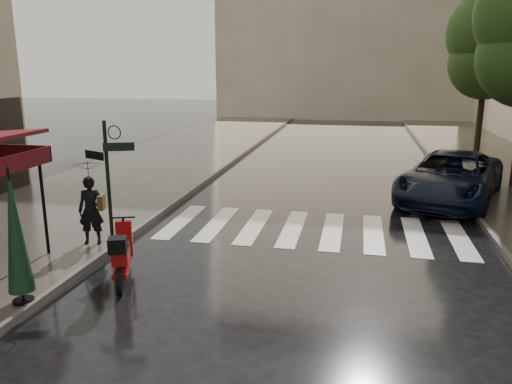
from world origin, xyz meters
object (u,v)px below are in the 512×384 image
(pedestrian_with_umbrella, at_px, (88,177))
(parasol_back, at_px, (15,232))
(scooter, at_px, (122,256))
(parked_car, at_px, (451,177))

(pedestrian_with_umbrella, xyz_separation_m, parasol_back, (0.35, -3.07, -0.32))
(pedestrian_with_umbrella, height_order, scooter, pedestrian_with_umbrella)
(scooter, height_order, parasol_back, parasol_back)
(scooter, relative_size, parasol_back, 0.70)
(pedestrian_with_umbrella, distance_m, parasol_back, 3.10)
(scooter, bearing_deg, parasol_back, -151.07)
(scooter, xyz_separation_m, parasol_back, (-1.22, -1.42, 0.88))
(pedestrian_with_umbrella, height_order, parasol_back, pedestrian_with_umbrella)
(pedestrian_with_umbrella, relative_size, parasol_back, 1.00)
(scooter, height_order, parked_car, parked_car)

